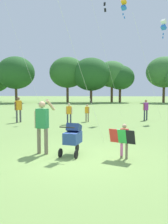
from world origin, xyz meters
The scene contains 12 objects.
ground_plane centered at (0.00, 0.00, 0.00)m, with size 120.00×120.00×0.00m, color #75994C.
treeline_distant centered at (-2.81, 30.83, 4.10)m, with size 31.49×7.79×6.66m.
child_with_butterfly_kite centered at (1.30, 0.03, 0.64)m, with size 0.78×0.52×1.06m.
person_adult_flyer centered at (-1.27, 0.49, 1.03)m, with size 0.64×0.52×1.79m.
stroller centered at (-0.27, 0.39, 0.61)m, with size 0.70×1.12×1.03m.
kite_orange_delta centered at (2.07, 10.54, 7.64)m, with size 2.39×2.90×8.06m.
kite_green_novelty centered at (4.71, 10.42, 6.29)m, with size 2.72×4.07×6.70m.
person_red_shirt centered at (3.54, 9.65, 0.81)m, with size 0.37×0.32×1.37m.
person_sitting_far centered at (-4.51, 8.08, 0.93)m, with size 0.39×0.39×1.58m.
person_couple_left centered at (-1.27, 7.45, 0.73)m, with size 0.39×0.21×1.24m.
person_back_turned centered at (-0.27, 8.66, 0.65)m, with size 0.30×0.26×1.11m.
cooler_box centered at (1.49, 3.39, 0.18)m, with size 0.45×0.33×0.35m.
Camera 1 is at (0.63, -7.78, 2.14)m, focal length 42.07 mm.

